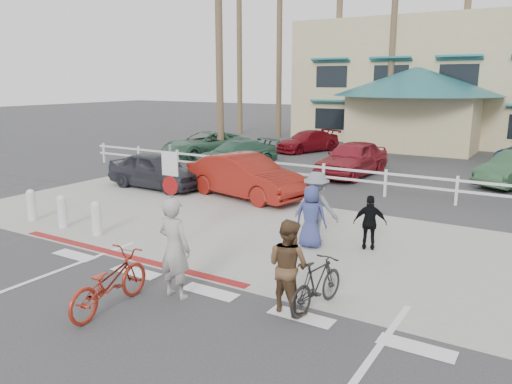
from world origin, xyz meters
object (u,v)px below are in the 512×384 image
Objects in this scene: bike_red at (109,282)px; bike_black at (317,284)px; sign_post at (172,192)px; car_white_sedan at (245,176)px; car_red_compact at (156,170)px.

bike_black is (3.20, 1.97, -0.04)m from bike_red.
bike_red is at bearing -69.23° from sign_post.
car_white_sedan is 1.15× the size of car_red_compact.
car_red_compact is (-3.81, -0.44, -0.08)m from car_white_sedan.
car_white_sedan reaches higher than bike_red.
bike_red is 3.76m from bike_black.
sign_post is 3.47m from bike_red.
car_white_sedan is (-5.90, 6.78, 0.28)m from bike_black.
sign_post reaches higher than bike_red.
bike_black is (4.39, -1.16, -0.97)m from sign_post.
car_red_compact reaches higher than bike_black.
bike_black is at bearing -14.75° from sign_post.
car_red_compact is at bearing -24.80° from bike_black.
car_red_compact is (-5.31, 5.18, -0.76)m from sign_post.
car_white_sedan reaches higher than car_red_compact.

